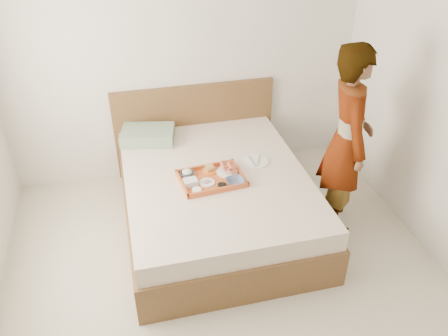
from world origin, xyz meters
TOP-DOWN VIEW (x-y plane):
  - ground at (0.00, 0.00)m, footprint 3.50×4.00m
  - wall_back at (0.00, 2.00)m, footprint 3.50×0.01m
  - bed at (0.08, 1.00)m, footprint 1.65×2.00m
  - headboard at (0.08, 1.97)m, footprint 1.65×0.06m
  - pillow at (-0.42, 1.73)m, footprint 0.56×0.44m
  - tray at (0.02, 0.91)m, footprint 0.57×0.44m
  - prawn_plate at (0.18, 0.99)m, footprint 0.20×0.20m
  - navy_bowl_big at (0.20, 0.81)m, footprint 0.16×0.16m
  - sauce_dish at (0.08, 0.78)m, footprint 0.08×0.08m
  - meat_plate at (-0.03, 0.87)m, footprint 0.14×0.14m
  - bread_plate at (0.03, 1.03)m, footprint 0.14×0.14m
  - salad_bowl at (-0.17, 1.02)m, footprint 0.13×0.13m
  - plastic_tub at (-0.16, 0.88)m, footprint 0.12×0.10m
  - cheese_round at (-0.13, 0.77)m, footprint 0.08×0.08m
  - dinner_plate at (0.47, 1.10)m, footprint 0.29×0.29m
  - person at (1.15, 0.76)m, footprint 0.53×0.69m

SIDE VIEW (x-z plane):
  - ground at x=0.00m, z-range -0.01..0.01m
  - bed at x=0.08m, z-range 0.00..0.53m
  - headboard at x=0.08m, z-range 0.00..0.95m
  - dinner_plate at x=0.47m, z-range 0.53..0.54m
  - meat_plate at x=-0.03m, z-range 0.54..0.55m
  - bread_plate at x=0.03m, z-range 0.54..0.55m
  - prawn_plate at x=0.18m, z-range 0.54..0.56m
  - tray at x=0.02m, z-range 0.53..0.58m
  - cheese_round at x=-0.13m, z-range 0.54..0.57m
  - sauce_dish at x=0.08m, z-range 0.54..0.57m
  - salad_bowl at x=-0.17m, z-range 0.54..0.58m
  - navy_bowl_big at x=0.20m, z-range 0.54..0.58m
  - plastic_tub at x=-0.16m, z-range 0.54..0.59m
  - pillow at x=-0.42m, z-range 0.53..0.65m
  - person at x=1.15m, z-range 0.00..1.69m
  - wall_back at x=0.00m, z-range 0.00..2.60m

